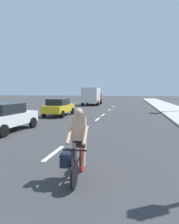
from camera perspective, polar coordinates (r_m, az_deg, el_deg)
ground_plane at (r=19.43m, az=4.27°, el=-0.60°), size 160.00×160.00×0.00m
lane_stripe_2 at (r=7.38m, az=-10.32°, el=-11.64°), size 0.16×1.80×0.01m
lane_stripe_3 at (r=11.63m, az=-1.47°, el=-5.04°), size 0.16×1.80×0.01m
lane_stripe_4 at (r=15.85m, az=2.37°, el=-2.08°), size 0.16×1.80×0.01m
lane_stripe_5 at (r=18.70m, az=3.95°, el=-0.84°), size 0.16×1.80×0.01m
lane_stripe_6 at (r=23.94m, az=5.85°, el=0.64°), size 0.16×1.80×0.01m
lane_stripe_7 at (r=29.06m, az=7.05°, el=1.57°), size 0.16×1.80×0.01m
cyclist at (r=5.02m, az=-3.84°, el=-10.19°), size 0.65×1.71×1.82m
parked_car_white at (r=11.85m, az=-23.06°, el=-1.24°), size 1.97×3.97×1.57m
parked_car_yellow at (r=18.14m, az=-8.90°, el=1.53°), size 1.91×4.07×1.57m
delivery_truck at (r=32.25m, az=0.73°, el=4.72°), size 2.86×6.32×2.80m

